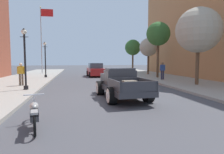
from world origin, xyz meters
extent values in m
plane|color=#47474C|center=(0.00, 0.00, 0.00)|extent=(140.00, 140.00, 0.00)
cube|color=#333338|center=(0.21, -0.53, 0.54)|extent=(2.15, 5.03, 0.24)
cube|color=#333338|center=(0.18, -0.18, 1.06)|extent=(1.64, 1.22, 0.80)
cube|color=#333338|center=(0.19, -0.23, 1.52)|extent=(1.51, 1.05, 0.12)
cube|color=#3D4C5B|center=(0.14, 0.39, 1.22)|extent=(1.32, 0.15, 0.44)
cube|color=#333338|center=(0.08, 1.11, 0.92)|extent=(1.44, 1.60, 0.52)
cube|color=silver|center=(0.01, 1.91, 0.90)|extent=(0.69, 0.15, 0.47)
cube|color=#333338|center=(0.32, -1.93, 0.68)|extent=(1.85, 2.23, 0.04)
cube|color=#333338|center=(-0.48, -1.99, 0.90)|extent=(0.25, 2.10, 0.44)
cube|color=#333338|center=(1.13, -1.86, 0.90)|extent=(0.25, 2.10, 0.44)
cube|color=#333338|center=(0.40, -2.93, 0.90)|extent=(1.62, 0.21, 0.44)
cube|color=#333338|center=(0.24, -0.92, 0.90)|extent=(1.62, 0.21, 0.44)
cylinder|color=black|center=(-0.79, 0.74, 0.40)|extent=(0.42, 0.83, 0.80)
cylinder|color=silver|center=(-0.98, 0.73, 0.40)|extent=(0.06, 0.65, 0.66)
cylinder|color=silver|center=(-0.99, 0.73, 0.40)|extent=(0.04, 0.24, 0.24)
cylinder|color=black|center=(1.00, 0.89, 0.40)|extent=(0.42, 0.83, 0.80)
cylinder|color=silver|center=(1.18, 0.90, 0.40)|extent=(0.06, 0.65, 0.66)
cylinder|color=silver|center=(1.19, 0.90, 0.40)|extent=(0.04, 0.24, 0.24)
cylinder|color=black|center=(-0.58, -1.95, 0.40)|extent=(0.42, 0.83, 0.80)
cylinder|color=silver|center=(-0.76, -1.96, 0.40)|extent=(0.06, 0.65, 0.66)
cylinder|color=silver|center=(-0.77, -1.96, 0.40)|extent=(0.04, 0.24, 0.24)
cylinder|color=black|center=(1.21, -1.80, 0.40)|extent=(0.42, 0.83, 0.80)
cylinder|color=silver|center=(1.40, -1.79, 0.40)|extent=(0.06, 0.65, 0.66)
cylinder|color=silver|center=(1.41, -1.78, 0.40)|extent=(0.04, 0.24, 0.24)
cube|color=gray|center=(0.17, -2.29, 0.90)|extent=(0.63, 0.49, 0.40)
cube|color=#3D2D1E|center=(0.17, -2.29, 0.90)|extent=(0.62, 0.10, 0.42)
cube|color=olive|center=(0.52, -1.61, 0.84)|extent=(0.49, 0.40, 0.28)
torus|color=black|center=(-3.52, -4.05, 0.33)|extent=(0.20, 0.67, 0.67)
torus|color=black|center=(-3.24, -5.47, 0.33)|extent=(0.20, 0.67, 0.67)
cube|color=#4C4C51|center=(-3.37, -4.81, 0.38)|extent=(0.32, 0.48, 0.28)
ellipsoid|color=gray|center=(-3.42, -4.57, 0.61)|extent=(0.36, 0.56, 0.24)
cube|color=black|center=(-3.32, -5.06, 0.53)|extent=(0.32, 0.59, 0.10)
cylinder|color=silver|center=(-3.51, -4.11, 0.64)|extent=(0.10, 0.26, 0.58)
cylinder|color=silver|center=(-3.49, -4.23, 0.91)|extent=(0.62, 0.16, 0.04)
cube|color=gray|center=(-3.24, -5.47, 0.66)|extent=(0.25, 0.43, 0.06)
cube|color=#AD1E1E|center=(0.19, 14.06, 0.61)|extent=(1.93, 4.38, 0.80)
cube|color=#384C5B|center=(0.19, 13.91, 1.33)|extent=(1.62, 2.07, 0.64)
cylinder|color=black|center=(-0.70, 15.31, 0.33)|extent=(0.25, 0.67, 0.66)
cylinder|color=black|center=(0.95, 15.39, 0.33)|extent=(0.25, 0.67, 0.66)
cylinder|color=black|center=(-0.57, 12.73, 0.33)|extent=(0.25, 0.67, 0.66)
cylinder|color=black|center=(1.07, 12.81, 0.33)|extent=(0.25, 0.67, 0.66)
cylinder|color=brown|center=(-6.21, 4.83, 0.58)|extent=(0.14, 0.14, 0.86)
cylinder|color=brown|center=(-6.03, 4.83, 0.58)|extent=(0.14, 0.14, 0.86)
cube|color=gold|center=(-6.12, 4.83, 1.29)|extent=(0.36, 0.22, 0.56)
cylinder|color=gold|center=(-6.34, 4.83, 1.26)|extent=(0.09, 0.09, 0.54)
cylinder|color=gold|center=(-5.90, 4.83, 1.26)|extent=(0.09, 0.09, 0.54)
sphere|color=beige|center=(-6.12, 4.83, 1.69)|extent=(0.22, 0.22, 0.22)
cylinder|color=#232847|center=(5.95, 7.46, 0.58)|extent=(0.14, 0.14, 0.86)
cylinder|color=#232847|center=(6.13, 7.46, 0.58)|extent=(0.14, 0.14, 0.86)
cube|color=#2D4C93|center=(6.04, 7.46, 1.29)|extent=(0.36, 0.22, 0.56)
cylinder|color=#2D4C93|center=(5.82, 7.46, 1.26)|extent=(0.09, 0.09, 0.54)
cylinder|color=#2D4C93|center=(6.26, 7.46, 1.26)|extent=(0.09, 0.09, 0.54)
sphere|color=brown|center=(6.04, 7.46, 1.69)|extent=(0.22, 0.22, 0.22)
cylinder|color=black|center=(-5.29, 2.58, 0.27)|extent=(0.28, 0.28, 0.24)
cylinder|color=black|center=(-5.29, 2.58, 1.99)|extent=(0.12, 0.12, 3.20)
cylinder|color=black|center=(-5.29, 2.58, 3.44)|extent=(0.50, 0.04, 0.04)
sphere|color=silver|center=(-5.29, 2.58, 3.75)|extent=(0.32, 0.32, 0.32)
cone|color=black|center=(-5.29, 2.58, 3.93)|extent=(0.24, 0.24, 0.14)
cylinder|color=black|center=(-5.41, 12.06, 0.27)|extent=(0.28, 0.28, 0.24)
cylinder|color=black|center=(-5.41, 12.06, 1.99)|extent=(0.12, 0.12, 3.20)
cylinder|color=black|center=(-5.41, 12.06, 3.44)|extent=(0.50, 0.04, 0.04)
sphere|color=silver|center=(-5.41, 12.06, 3.75)|extent=(0.32, 0.32, 0.32)
cone|color=black|center=(-5.41, 12.06, 3.93)|extent=(0.24, 0.24, 0.14)
cylinder|color=#B2B2B7|center=(-6.83, 18.78, 4.65)|extent=(0.12, 0.12, 9.00)
sphere|color=gold|center=(-6.83, 18.78, 9.23)|extent=(0.16, 0.16, 0.16)
cube|color=red|center=(-5.97, 18.78, 8.50)|extent=(1.60, 0.03, 1.00)
cylinder|color=brown|center=(6.90, 3.13, 1.56)|extent=(0.26, 0.26, 2.83)
sphere|color=#ADA893|center=(6.90, 3.13, 4.24)|extent=(3.36, 3.36, 3.36)
cylinder|color=brown|center=(6.51, 9.79, 2.00)|extent=(0.26, 0.26, 3.70)
sphere|color=#33662D|center=(6.51, 9.79, 4.80)|extent=(2.52, 2.52, 2.52)
cylinder|color=brown|center=(7.22, 14.64, 1.48)|extent=(0.26, 0.26, 2.65)
sphere|color=#ADA893|center=(7.22, 14.64, 3.68)|extent=(2.35, 2.35, 2.35)
cylinder|color=brown|center=(6.83, 20.74, 1.62)|extent=(0.26, 0.26, 2.94)
sphere|color=#33662D|center=(6.83, 20.74, 4.03)|extent=(2.50, 2.50, 2.50)
camera|label=1|loc=(-2.15, -10.95, 2.00)|focal=32.67mm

